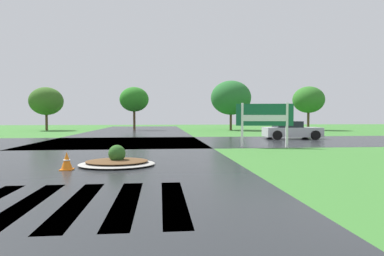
{
  "coord_description": "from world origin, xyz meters",
  "views": [
    {
      "loc": [
        2.44,
        -2.38,
        1.61
      ],
      "look_at": [
        3.81,
        11.33,
        1.12
      ],
      "focal_mm": 30.1,
      "sensor_mm": 36.0,
      "label": 1
    }
  ],
  "objects_px": {
    "estate_billboard": "(264,117)",
    "car_silver_hatch": "(291,131)",
    "median_island": "(117,161)",
    "traffic_cone": "(67,161)"
  },
  "relations": [
    {
      "from": "estate_billboard",
      "to": "car_silver_hatch",
      "type": "xyz_separation_m",
      "value": [
        3.94,
        5.93,
        -0.98
      ]
    },
    {
      "from": "estate_billboard",
      "to": "median_island",
      "type": "xyz_separation_m",
      "value": [
        -6.85,
        -5.67,
        -1.44
      ]
    },
    {
      "from": "estate_billboard",
      "to": "traffic_cone",
      "type": "distance_m",
      "value": 10.51
    },
    {
      "from": "car_silver_hatch",
      "to": "traffic_cone",
      "type": "relative_size",
      "value": 7.4
    },
    {
      "from": "car_silver_hatch",
      "to": "traffic_cone",
      "type": "distance_m",
      "value": 17.33
    },
    {
      "from": "median_island",
      "to": "traffic_cone",
      "type": "bearing_deg",
      "value": -152.6
    },
    {
      "from": "median_island",
      "to": "traffic_cone",
      "type": "distance_m",
      "value": 1.57
    },
    {
      "from": "traffic_cone",
      "to": "car_silver_hatch",
      "type": "bearing_deg",
      "value": 45.33
    },
    {
      "from": "estate_billboard",
      "to": "median_island",
      "type": "bearing_deg",
      "value": 50.86
    },
    {
      "from": "median_island",
      "to": "car_silver_hatch",
      "type": "bearing_deg",
      "value": 47.08
    }
  ]
}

